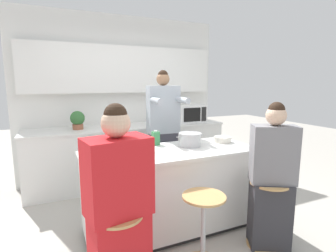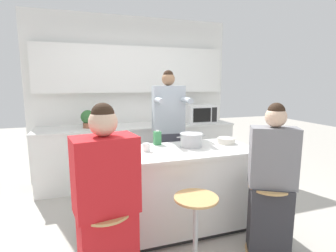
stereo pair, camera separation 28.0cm
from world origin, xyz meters
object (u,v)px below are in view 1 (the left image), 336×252
object	(u,v)px
cooking_pot	(190,140)
juice_carton	(156,138)
bar_stool_rightmost	(268,211)
coffee_cup_near	(148,148)
kitchen_island	(171,190)
bar_stool_leftmost	(119,251)
fruit_bowl	(121,160)
person_cooking	(163,138)
coffee_cup_far	(115,152)
microwave	(190,113)
potted_plant	(78,120)
person_seated_near	(272,183)
bar_stool_center	(203,228)
person_wrapped_blanket	(119,209)

from	to	relation	value
cooking_pot	juice_carton	xyz separation A→B (m)	(-0.33, 0.22, 0.00)
bar_stool_rightmost	coffee_cup_near	world-z (taller)	coffee_cup_near
kitchen_island	bar_stool_leftmost	distance (m)	1.01
juice_carton	fruit_bowl	bearing A→B (deg)	-135.59
person_cooking	juice_carton	world-z (taller)	person_cooking
bar_stool_rightmost	coffee_cup_far	size ratio (longest dim) A/B	5.94
person_cooking	coffee_cup_far	size ratio (longest dim) A/B	15.83
fruit_bowl	microwave	bearing A→B (deg)	46.67
coffee_cup_near	microwave	bearing A→B (deg)	48.57
potted_plant	coffee_cup_far	bearing A→B (deg)	-83.15
bar_stool_leftmost	juice_carton	world-z (taller)	juice_carton
cooking_pot	microwave	xyz separation A→B (m)	(0.80, 1.46, 0.10)
potted_plant	person_seated_near	bearing A→B (deg)	-55.76
bar_stool_center	person_cooking	xyz separation A→B (m)	(0.22, 1.38, 0.51)
juice_carton	microwave	world-z (taller)	microwave
bar_stool_leftmost	microwave	xyz separation A→B (m)	(1.82, 2.22, 0.71)
kitchen_island	microwave	bearing A→B (deg)	55.02
bar_stool_center	coffee_cup_far	size ratio (longest dim) A/B	5.94
person_cooking	fruit_bowl	world-z (taller)	person_cooking
bar_stool_leftmost	bar_stool_rightmost	size ratio (longest dim) A/B	1.00
microwave	bar_stool_leftmost	bearing A→B (deg)	-129.39
bar_stool_center	person_wrapped_blanket	distance (m)	0.81
bar_stool_center	microwave	world-z (taller)	microwave
person_cooking	fruit_bowl	xyz separation A→B (m)	(-0.82, -0.95, 0.05)
person_seated_near	potted_plant	xyz separation A→B (m)	(-1.54, 2.26, 0.42)
cooking_pot	fruit_bowl	xyz separation A→B (m)	(-0.87, -0.31, -0.05)
person_cooking	person_seated_near	world-z (taller)	person_cooking
coffee_cup_near	kitchen_island	bearing A→B (deg)	-8.26
fruit_bowl	bar_stool_center	bearing A→B (deg)	-35.53
kitchen_island	microwave	xyz separation A→B (m)	(1.08, 1.54, 0.62)
person_seated_near	coffee_cup_far	bearing A→B (deg)	-177.94
coffee_cup_far	coffee_cup_near	bearing A→B (deg)	1.32
bar_stool_rightmost	fruit_bowl	size ratio (longest dim) A/B	2.97
bar_stool_rightmost	cooking_pot	xyz separation A→B (m)	(-0.47, 0.74, 0.61)
kitchen_island	person_cooking	xyz separation A→B (m)	(0.22, 0.71, 0.42)
bar_stool_rightmost	cooking_pot	world-z (taller)	cooking_pot
bar_stool_center	person_seated_near	xyz separation A→B (m)	(0.76, -0.01, 0.29)
bar_stool_rightmost	potted_plant	distance (m)	2.82
person_wrapped_blanket	person_seated_near	size ratio (longest dim) A/B	1.03
person_wrapped_blanket	fruit_bowl	xyz separation A→B (m)	(0.13, 0.44, 0.23)
person_wrapped_blanket	microwave	distance (m)	2.89
person_seated_near	microwave	xyz separation A→B (m)	(0.32, 2.21, 0.42)
coffee_cup_near	juice_carton	bearing A→B (deg)	53.18
person_wrapped_blanket	coffee_cup_near	size ratio (longest dim) A/B	13.46
person_wrapped_blanket	fruit_bowl	bearing A→B (deg)	63.18
microwave	potted_plant	xyz separation A→B (m)	(-1.86, 0.05, -0.01)
bar_stool_center	bar_stool_leftmost	bearing A→B (deg)	-179.15
juice_carton	potted_plant	distance (m)	1.49
bar_stool_leftmost	coffee_cup_far	distance (m)	0.93
bar_stool_rightmost	person_seated_near	distance (m)	0.29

